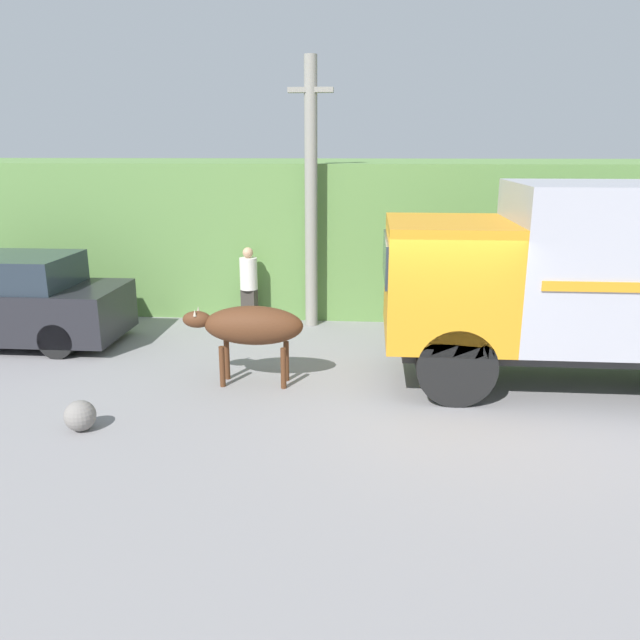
# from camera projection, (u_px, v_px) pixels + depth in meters

# --- Properties ---
(ground_plane) EXTENTS (60.00, 60.00, 0.00)m
(ground_plane) POSITION_uv_depth(u_px,v_px,m) (425.00, 394.00, 9.77)
(ground_plane) COLOR gray
(hillside_embankment) EXTENTS (32.00, 6.13, 3.39)m
(hillside_embankment) POSITION_uv_depth(u_px,v_px,m) (405.00, 228.00, 16.21)
(hillside_embankment) COLOR #608C47
(hillside_embankment) RESTS_ON ground_plane
(cargo_truck) EXTENTS (6.38, 2.37, 3.22)m
(cargo_truck) POSITION_uv_depth(u_px,v_px,m) (601.00, 276.00, 9.68)
(cargo_truck) COLOR #2D2D2D
(cargo_truck) RESTS_ON ground_plane
(brown_cow) EXTENTS (1.95, 0.63, 1.30)m
(brown_cow) POSITION_uv_depth(u_px,v_px,m) (251.00, 326.00, 9.95)
(brown_cow) COLOR #512D19
(brown_cow) RESTS_ON ground_plane
(parked_suv) EXTENTS (4.61, 1.85, 1.74)m
(parked_suv) POSITION_uv_depth(u_px,v_px,m) (5.00, 302.00, 12.10)
(parked_suv) COLOR #232328
(parked_suv) RESTS_ON ground_plane
(pedestrian_on_hill) EXTENTS (0.46, 0.46, 1.69)m
(pedestrian_on_hill) POSITION_uv_depth(u_px,v_px,m) (249.00, 283.00, 13.36)
(pedestrian_on_hill) COLOR #38332D
(pedestrian_on_hill) RESTS_ON ground_plane
(utility_pole) EXTENTS (0.90, 0.26, 5.47)m
(utility_pole) POSITION_uv_depth(u_px,v_px,m) (311.00, 192.00, 12.80)
(utility_pole) COLOR gray
(utility_pole) RESTS_ON ground_plane
(roadside_rock) EXTENTS (0.43, 0.43, 0.43)m
(roadside_rock) POSITION_uv_depth(u_px,v_px,m) (80.00, 416.00, 8.47)
(roadside_rock) COLOR gray
(roadside_rock) RESTS_ON ground_plane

